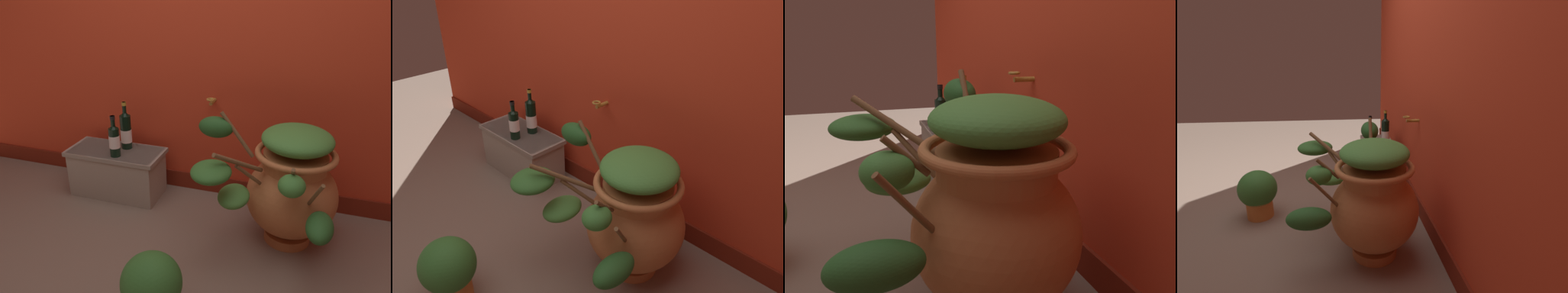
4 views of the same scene
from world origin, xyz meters
TOP-DOWN VIEW (x-y plane):
  - ground_plane at (0.00, 0.00)m, footprint 7.00×7.00m
  - terracotta_urn at (0.58, 0.67)m, footprint 0.84×0.75m
  - stone_ledge at (-0.65, 0.87)m, footprint 0.68×0.32m
  - wine_bottle_left at (-0.60, 0.78)m, footprint 0.07×0.07m
  - wine_bottle_middle at (-0.59, 0.93)m, footprint 0.08×0.08m

SIDE VIEW (x-z plane):
  - ground_plane at x=0.00m, z-range 0.00..0.00m
  - stone_ledge at x=-0.65m, z-range 0.01..0.36m
  - terracotta_urn at x=0.58m, z-range -0.01..0.77m
  - wine_bottle_left at x=-0.60m, z-range 0.32..0.62m
  - wine_bottle_middle at x=-0.59m, z-range 0.31..0.65m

